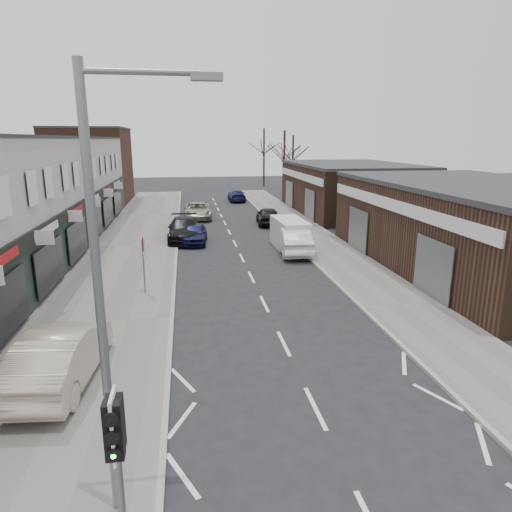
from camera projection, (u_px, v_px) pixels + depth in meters
name	position (u px, v px, depth m)	size (l,w,h in m)	color
ground	(340.00, 458.00, 10.21)	(160.00, 160.00, 0.00)	black
pavement_left	(134.00, 246.00, 30.26)	(5.50, 64.00, 0.12)	slate
pavement_right	(316.00, 240.00, 32.10)	(3.50, 64.00, 0.12)	slate
shop_terrace_left	(4.00, 200.00, 26.01)	(8.00, 41.00, 7.10)	beige
brick_block_far	(91.00, 167.00, 50.31)	(8.00, 10.00, 8.00)	#4C2D20
right_unit_near	(477.00, 228.00, 24.89)	(10.00, 18.00, 4.50)	#3B251B
right_unit_far	(350.00, 189.00, 44.04)	(10.00, 16.00, 4.50)	#3B251B
tree_far_a	(284.00, 196.00, 57.48)	(3.60, 3.60, 8.00)	#382D26
tree_far_b	(292.00, 190.00, 63.60)	(3.60, 3.60, 7.50)	#382D26
tree_far_c	(264.00, 187.00, 68.90)	(3.60, 3.60, 8.50)	#382D26
traffic_light	(116.00, 441.00, 7.03)	(0.28, 0.60, 3.10)	slate
street_lamp	(108.00, 282.00, 7.63)	(2.23, 0.22, 8.00)	slate
warning_sign	(144.00, 248.00, 20.39)	(0.12, 0.80, 2.70)	slate
white_van	(291.00, 235.00, 29.45)	(1.89, 4.98, 1.92)	silver
sedan_on_pavement	(61.00, 356.00, 13.00)	(1.73, 4.95, 1.63)	#BDAE97
parked_car_left_a	(195.00, 234.00, 31.14)	(1.59, 3.96, 1.35)	#121339
parked_car_left_b	(184.00, 229.00, 32.00)	(2.24, 5.50, 1.60)	black
parked_car_left_c	(198.00, 211.00, 40.88)	(2.37, 5.15, 1.43)	#9F977F
parked_car_right_a	(294.00, 240.00, 28.37)	(1.74, 4.99, 1.64)	silver
parked_car_right_b	(268.00, 216.00, 38.01)	(1.75, 4.35, 1.48)	black
parked_car_right_c	(237.00, 195.00, 52.42)	(1.84, 4.53, 1.32)	#151643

